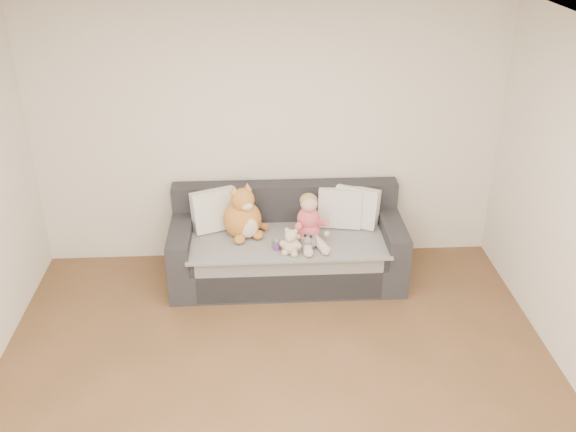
# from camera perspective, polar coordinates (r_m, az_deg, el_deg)

# --- Properties ---
(room_shell) EXTENTS (5.00, 5.00, 5.00)m
(room_shell) POSITION_cam_1_polar(r_m,az_deg,el_deg) (4.28, -0.92, -2.39)
(room_shell) COLOR brown
(room_shell) RESTS_ON ground
(sofa) EXTENTS (2.20, 0.94, 0.85)m
(sofa) POSITION_cam_1_polar(r_m,az_deg,el_deg) (6.20, -0.10, -2.81)
(sofa) COLOR #242428
(sofa) RESTS_ON ground
(cushion_left) EXTENTS (0.47, 0.34, 0.41)m
(cushion_left) POSITION_cam_1_polar(r_m,az_deg,el_deg) (6.15, -6.55, 0.52)
(cushion_left) COLOR silver
(cushion_left) RESTS_ON sofa
(cushion_right_back) EXTENTS (0.44, 0.26, 0.39)m
(cushion_right_back) POSITION_cam_1_polar(r_m,az_deg,el_deg) (6.19, 4.64, 0.70)
(cushion_right_back) COLOR silver
(cushion_right_back) RESTS_ON sofa
(cushion_right_front) EXTENTS (0.46, 0.36, 0.40)m
(cushion_right_front) POSITION_cam_1_polar(r_m,az_deg,el_deg) (6.22, 6.13, 0.82)
(cushion_right_front) COLOR silver
(cushion_right_front) RESTS_ON sofa
(toddler) EXTENTS (0.33, 0.48, 0.47)m
(toddler) POSITION_cam_1_polar(r_m,az_deg,el_deg) (5.90, 1.92, -0.53)
(toddler) COLOR #D6524B
(toddler) RESTS_ON sofa
(plush_cat) EXTENTS (0.43, 0.44, 0.55)m
(plush_cat) POSITION_cam_1_polar(r_m,az_deg,el_deg) (6.00, -4.01, -0.04)
(plush_cat) COLOR #C9652C
(plush_cat) RESTS_ON sofa
(teddy_bear) EXTENTS (0.20, 0.16, 0.26)m
(teddy_bear) POSITION_cam_1_polar(r_m,az_deg,el_deg) (5.73, 0.25, -2.47)
(teddy_bear) COLOR tan
(teddy_bear) RESTS_ON sofa
(plush_cow) EXTENTS (0.14, 0.20, 0.17)m
(plush_cow) POSITION_cam_1_polar(r_m,az_deg,el_deg) (5.84, 1.94, -2.26)
(plush_cow) COLOR white
(plush_cow) RESTS_ON sofa
(sippy_cup) EXTENTS (0.10, 0.08, 0.12)m
(sippy_cup) POSITION_cam_1_polar(r_m,az_deg,el_deg) (5.82, -0.99, -2.47)
(sippy_cup) COLOR #763288
(sippy_cup) RESTS_ON sofa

